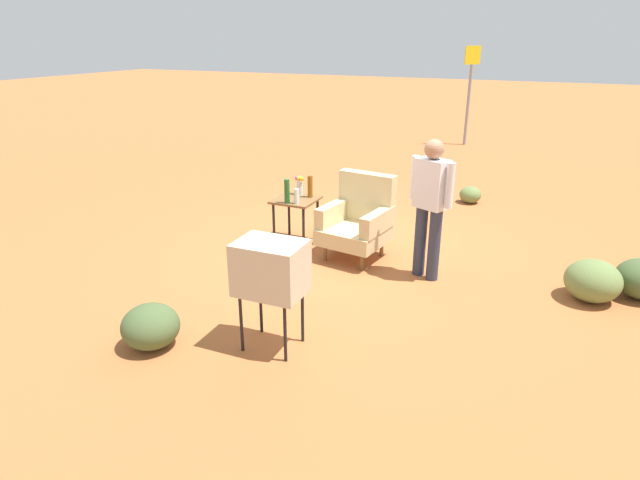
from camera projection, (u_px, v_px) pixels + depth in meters
name	position (u px, v px, depth m)	size (l,w,h in m)	color
ground_plane	(344.00, 250.00, 7.17)	(60.00, 60.00, 0.00)	#AD6033
armchair	(358.00, 219.00, 6.83)	(0.87, 0.88, 1.06)	brown
side_table	(296.00, 205.00, 7.28)	(0.56, 0.56, 0.62)	black
tv_on_stand	(271.00, 269.00, 4.71)	(0.61, 0.46, 1.03)	black
person_standing	(430.00, 201.00, 6.07)	(0.53, 0.35, 1.64)	#2D3347
road_sign	(469.00, 90.00, 13.54)	(0.33, 0.33, 2.44)	gray
bottle_short_clear	(297.00, 196.00, 7.01)	(0.06, 0.06, 0.20)	silver
bottle_tall_amber	(310.00, 186.00, 7.27)	(0.07, 0.07, 0.30)	brown
bottle_wine_green	(287.00, 191.00, 7.01)	(0.07, 0.07, 0.32)	#1E5623
flower_vase	(300.00, 184.00, 7.38)	(0.15, 0.10, 0.27)	silver
shrub_near	(593.00, 281.00, 5.77)	(0.59, 0.59, 0.45)	olive
shrub_far	(470.00, 195.00, 9.15)	(0.37, 0.37, 0.28)	olive
shrub_lone	(151.00, 326.00, 4.91)	(0.53, 0.53, 0.41)	#475B33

